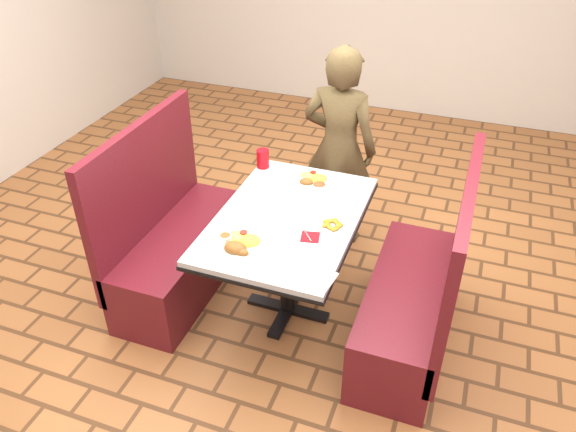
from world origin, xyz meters
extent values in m
plane|color=#A06134|center=(0.00, 0.00, 0.00)|extent=(7.00, 7.00, 0.00)
cube|color=silver|center=(0.00, 0.00, 0.73)|extent=(0.80, 1.20, 0.03)
cube|color=black|center=(0.00, 0.00, 0.70)|extent=(0.81, 1.21, 0.02)
cylinder|color=black|center=(0.00, 0.00, 0.36)|extent=(0.10, 0.10, 0.69)
cube|color=black|center=(0.00, 0.00, 0.01)|extent=(0.55, 0.08, 0.03)
cube|color=black|center=(0.00, 0.00, 0.01)|extent=(0.08, 0.55, 0.03)
cube|color=maroon|center=(-0.75, 0.00, 0.23)|extent=(0.45, 1.20, 0.45)
cube|color=maroon|center=(-0.97, 0.00, 0.70)|extent=(0.06, 1.20, 0.95)
cube|color=maroon|center=(0.75, 0.00, 0.23)|extent=(0.45, 1.20, 0.45)
cube|color=maroon|center=(0.97, 0.00, 0.70)|extent=(0.06, 1.20, 0.95)
imported|color=brown|center=(0.05, 0.94, 0.75)|extent=(0.56, 0.39, 1.49)
cylinder|color=white|center=(-0.13, -0.36, 0.76)|extent=(0.29, 0.29, 0.02)
ellipsoid|color=yellow|center=(-0.10, -0.32, 0.79)|extent=(0.12, 0.12, 0.05)
ellipsoid|color=#90CA51|center=(-0.19, -0.31, 0.79)|extent=(0.12, 0.10, 0.04)
cylinder|color=red|center=(-0.16, -0.29, 0.79)|extent=(0.04, 0.04, 0.01)
ellipsoid|color=brown|center=(-0.14, -0.42, 0.80)|extent=(0.13, 0.10, 0.07)
ellipsoid|color=brown|center=(-0.10, -0.44, 0.79)|extent=(0.07, 0.05, 0.05)
cylinder|color=white|center=(-0.23, -0.37, 0.79)|extent=(0.07, 0.07, 0.04)
cylinder|color=brown|center=(-0.23, -0.37, 0.81)|extent=(0.06, 0.06, 0.01)
cylinder|color=white|center=(0.02, 0.42, 0.76)|extent=(0.26, 0.26, 0.02)
ellipsoid|color=yellow|center=(0.05, 0.45, 0.79)|extent=(0.11, 0.11, 0.05)
ellipsoid|color=#90CA51|center=(-0.03, 0.47, 0.78)|extent=(0.11, 0.09, 0.03)
cylinder|color=red|center=(0.00, 0.48, 0.79)|extent=(0.04, 0.04, 0.01)
ellipsoid|color=brown|center=(0.07, 0.38, 0.78)|extent=(0.08, 0.08, 0.03)
ellipsoid|color=brown|center=(-0.01, 0.37, 0.79)|extent=(0.09, 0.07, 0.05)
cylinder|color=white|center=(0.28, -0.02, 0.76)|extent=(0.19, 0.19, 0.01)
cube|color=maroon|center=(0.19, -0.16, 0.75)|extent=(0.12, 0.12, 0.00)
cube|color=silver|center=(0.17, -0.15, 0.75)|extent=(0.08, 0.10, 0.00)
cylinder|color=red|center=(-0.36, 0.50, 0.81)|extent=(0.08, 0.08, 0.13)
cube|color=white|center=(0.31, -0.47, 0.76)|extent=(0.23, 0.18, 0.01)
cube|color=silver|center=(-0.05, -0.35, 0.76)|extent=(0.02, 0.16, 0.00)
cube|color=silver|center=(-0.14, -0.33, 0.76)|extent=(0.02, 0.16, 0.00)
camera|label=1|loc=(0.93, -2.55, 2.59)|focal=35.00mm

